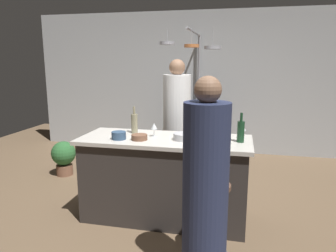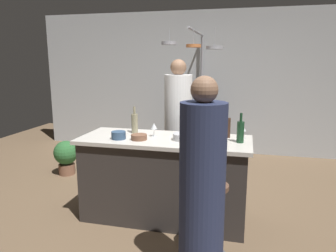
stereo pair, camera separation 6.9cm
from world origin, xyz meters
name	(u,v)px [view 1 (the left image)]	position (x,y,z in m)	size (l,w,h in m)	color
ground_plane	(165,217)	(0.00, 0.00, 0.00)	(9.00, 9.00, 0.00)	brown
back_wall	(200,83)	(0.00, 2.85, 1.30)	(6.40, 0.16, 2.60)	#B2B7BC
kitchen_island	(165,178)	(0.00, 0.00, 0.45)	(1.80, 0.72, 0.90)	#332D2B
stove_range	(196,131)	(0.00, 2.45, 0.45)	(0.80, 0.64, 0.89)	#47474C
chef	(177,129)	(-0.05, 0.92, 0.80)	(0.36, 0.36, 1.72)	white
bar_stool_right	(214,217)	(0.58, -0.62, 0.38)	(0.28, 0.28, 0.68)	#4C4C51
guest_right	(205,193)	(0.53, -0.97, 0.74)	(0.34, 0.34, 1.60)	#262D4C
overhead_pot_rack	(195,62)	(0.03, 1.93, 1.68)	(0.88, 1.44, 2.17)	gray
potted_plant	(64,156)	(-1.79, 0.96, 0.30)	(0.36, 0.36, 0.52)	brown
pepper_mill	(228,128)	(0.65, 0.18, 1.01)	(0.05, 0.05, 0.21)	#382319
wine_bottle_white	(134,123)	(-0.39, 0.16, 1.02)	(0.07, 0.07, 0.30)	gray
wine_bottle_dark	(213,130)	(0.51, -0.12, 1.03)	(0.07, 0.07, 0.33)	black
wine_bottle_green	(241,131)	(0.78, 0.00, 1.01)	(0.07, 0.07, 0.30)	#193D23
wine_glass_near_left_guest	(154,127)	(-0.13, 0.05, 1.01)	(0.07, 0.07, 0.15)	silver
wine_glass_near_right_guest	(243,128)	(0.80, 0.18, 1.01)	(0.07, 0.07, 0.15)	silver
mixing_bowl_steel	(184,137)	(0.21, -0.03, 0.93)	(0.21, 0.21, 0.07)	#B7B7BC
mixing_bowl_wooden	(139,137)	(-0.24, -0.13, 0.93)	(0.17, 0.17, 0.06)	brown
mixing_bowl_blue	(119,135)	(-0.45, -0.15, 0.94)	(0.15, 0.15, 0.08)	#334C6B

